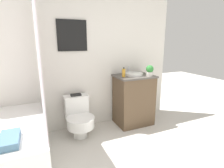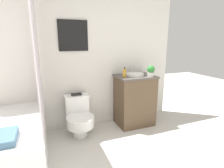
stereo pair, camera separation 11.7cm
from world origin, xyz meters
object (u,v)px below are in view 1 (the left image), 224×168
object	(u,v)px
soap_bottle	(124,73)
book_on_tank	(76,95)
toilet	(79,117)
potted_plant	(150,70)
sink	(134,74)

from	to	relation	value
soap_bottle	book_on_tank	world-z (taller)	soap_bottle
toilet	book_on_tank	size ratio (longest dim) A/B	3.83
potted_plant	sink	bearing A→B (deg)	139.79
potted_plant	book_on_tank	distance (m)	1.30
toilet	book_on_tank	distance (m)	0.35
sink	toilet	bearing A→B (deg)	-177.77
soap_bottle	book_on_tank	size ratio (longest dim) A/B	0.98
sink	soap_bottle	bearing A→B (deg)	-165.90
sink	potted_plant	size ratio (longest dim) A/B	1.94
toilet	soap_bottle	bearing A→B (deg)	-1.29
toilet	soap_bottle	distance (m)	1.02
sink	potted_plant	xyz separation A→B (m)	(0.21, -0.18, 0.08)
sink	soap_bottle	distance (m)	0.24
sink	potted_plant	bearing A→B (deg)	-40.21
toilet	potted_plant	size ratio (longest dim) A/B	3.36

